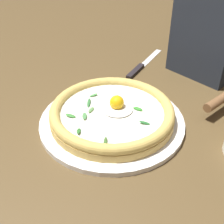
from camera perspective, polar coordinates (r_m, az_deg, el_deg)
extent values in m
cube|color=brown|center=(0.70, -4.16, -2.44)|extent=(2.40, 2.40, 0.03)
cylinder|color=white|center=(0.68, 0.00, -1.79)|extent=(0.33, 0.33, 0.01)
cylinder|color=tan|center=(0.67, 0.00, -0.75)|extent=(0.28, 0.28, 0.02)
torus|color=tan|center=(0.66, 0.00, 0.31)|extent=(0.28, 0.28, 0.02)
cylinder|color=white|center=(0.66, 0.00, 0.03)|extent=(0.24, 0.24, 0.00)
ellipsoid|color=white|center=(0.66, 0.93, 0.81)|extent=(0.08, 0.07, 0.01)
sphere|color=yellow|center=(0.66, 0.94, 1.87)|extent=(0.03, 0.03, 0.03)
ellipsoid|color=#3C8637|center=(0.65, -8.12, -0.70)|extent=(0.03, 0.02, 0.01)
ellipsoid|color=#395D25|center=(0.57, -1.32, -5.97)|extent=(0.02, 0.03, 0.01)
ellipsoid|color=#276C32|center=(0.62, 6.42, -2.10)|extent=(0.02, 0.02, 0.01)
ellipsoid|color=#2E8226|center=(0.66, 5.11, 0.64)|extent=(0.02, 0.01, 0.01)
ellipsoid|color=#438C43|center=(0.71, -3.64, 3.33)|extent=(0.01, 0.02, 0.01)
ellipsoid|color=#5C8D4E|center=(0.66, -4.12, 0.45)|extent=(0.01, 0.02, 0.00)
ellipsoid|color=#306E2B|center=(0.60, -6.55, -3.70)|extent=(0.02, 0.02, 0.01)
ellipsoid|color=#337339|center=(0.68, -4.56, 1.85)|extent=(0.03, 0.03, 0.01)
ellipsoid|color=#458045|center=(0.64, -5.40, -0.79)|extent=(0.03, 0.02, 0.00)
cylinder|color=brown|center=(0.73, 20.14, 2.04)|extent=(0.03, 0.10, 0.02)
cube|color=silver|center=(0.99, 7.63, 10.55)|extent=(0.05, 0.14, 0.00)
cube|color=black|center=(0.89, 4.62, 8.00)|extent=(0.04, 0.10, 0.01)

